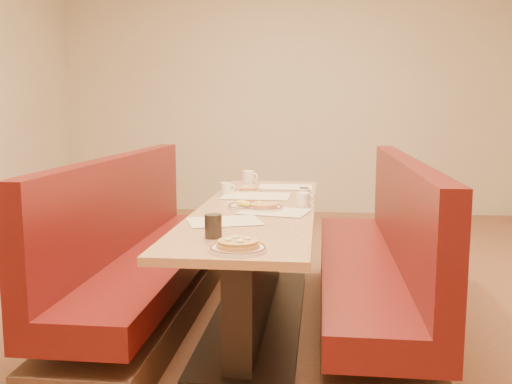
# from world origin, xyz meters

# --- Properties ---
(ground) EXTENTS (8.00, 8.00, 0.00)m
(ground) POSITION_xyz_m (0.00, 0.00, 0.00)
(ground) COLOR #9E6647
(ground) RESTS_ON ground
(room_envelope) EXTENTS (6.04, 8.04, 2.82)m
(room_envelope) POSITION_xyz_m (0.00, 0.00, 1.93)
(room_envelope) COLOR beige
(room_envelope) RESTS_ON ground
(diner_table) EXTENTS (0.70, 2.50, 0.75)m
(diner_table) POSITION_xyz_m (0.00, 0.00, 0.37)
(diner_table) COLOR black
(diner_table) RESTS_ON ground
(booth_left) EXTENTS (0.55, 2.50, 1.05)m
(booth_left) POSITION_xyz_m (-0.73, 0.00, 0.36)
(booth_left) COLOR #4C3326
(booth_left) RESTS_ON ground
(booth_right) EXTENTS (0.55, 2.50, 1.05)m
(booth_right) POSITION_xyz_m (0.73, 0.00, 0.36)
(booth_right) COLOR #4C3326
(booth_right) RESTS_ON ground
(placemat_near_left) EXTENTS (0.45, 0.40, 0.00)m
(placemat_near_left) POSITION_xyz_m (-0.12, -0.49, 0.75)
(placemat_near_left) COLOR beige
(placemat_near_left) RESTS_ON diner_table
(placemat_near_right) EXTENTS (0.44, 0.37, 0.00)m
(placemat_near_right) POSITION_xyz_m (0.12, -0.17, 0.75)
(placemat_near_right) COLOR beige
(placemat_near_right) RESTS_ON diner_table
(placemat_far_left) EXTENTS (0.46, 0.35, 0.00)m
(placemat_far_left) POSITION_xyz_m (-0.05, 0.41, 0.75)
(placemat_far_left) COLOR beige
(placemat_far_left) RESTS_ON diner_table
(placemat_far_right) EXTENTS (0.41, 0.31, 0.00)m
(placemat_far_right) POSITION_xyz_m (0.12, 0.88, 0.75)
(placemat_far_right) COLOR beige
(placemat_far_right) RESTS_ON diner_table
(pancake_plate) EXTENTS (0.25, 0.25, 0.06)m
(pancake_plate) POSITION_xyz_m (0.04, -1.10, 0.77)
(pancake_plate) COLOR white
(pancake_plate) RESTS_ON diner_table
(eggs_plate) EXTENTS (0.26, 0.26, 0.05)m
(eggs_plate) POSITION_xyz_m (-0.04, -0.06, 0.77)
(eggs_plate) COLOR white
(eggs_plate) RESTS_ON diner_table
(extra_plate_mid) EXTENTS (0.23, 0.23, 0.05)m
(extra_plate_mid) POSITION_xyz_m (0.05, -0.10, 0.77)
(extra_plate_mid) COLOR white
(extra_plate_mid) RESTS_ON diner_table
(extra_plate_far) EXTENTS (0.20, 0.20, 0.04)m
(extra_plate_far) POSITION_xyz_m (-0.14, 0.64, 0.76)
(extra_plate_far) COLOR white
(extra_plate_far) RESTS_ON diner_table
(coffee_mug_a) EXTENTS (0.11, 0.08, 0.09)m
(coffee_mug_a) POSITION_xyz_m (0.28, 0.03, 0.80)
(coffee_mug_a) COLOR white
(coffee_mug_a) RESTS_ON diner_table
(coffee_mug_b) EXTENTS (0.11, 0.08, 0.08)m
(coffee_mug_b) POSITION_xyz_m (-0.28, 0.50, 0.79)
(coffee_mug_b) COLOR white
(coffee_mug_b) RESTS_ON diner_table
(coffee_mug_c) EXTENTS (0.11, 0.08, 0.08)m
(coffee_mug_c) POSITION_xyz_m (0.28, 0.24, 0.79)
(coffee_mug_c) COLOR white
(coffee_mug_c) RESTS_ON diner_table
(coffee_mug_d) EXTENTS (0.13, 0.09, 0.10)m
(coffee_mug_d) POSITION_xyz_m (-0.19, 1.10, 0.80)
(coffee_mug_d) COLOR white
(coffee_mug_d) RESTS_ON diner_table
(soda_tumbler_near) EXTENTS (0.08, 0.08, 0.11)m
(soda_tumbler_near) POSITION_xyz_m (-0.11, -0.87, 0.81)
(soda_tumbler_near) COLOR black
(soda_tumbler_near) RESTS_ON diner_table
(soda_tumbler_mid) EXTENTS (0.06, 0.06, 0.09)m
(soda_tumbler_mid) POSITION_xyz_m (0.28, 0.27, 0.79)
(soda_tumbler_mid) COLOR black
(soda_tumbler_mid) RESTS_ON diner_table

